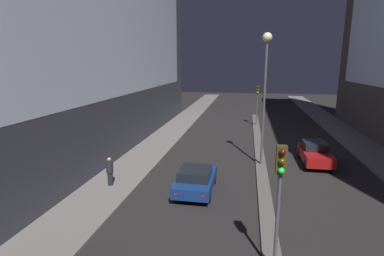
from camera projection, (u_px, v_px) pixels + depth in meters
median_strip at (259, 152)px, 23.80m from camera, size 0.70×34.31×0.13m
traffic_light_near at (280, 181)px, 9.38m from camera, size 0.32×0.42×4.38m
traffic_light_mid at (257, 96)px, 33.19m from camera, size 0.32×0.42×4.38m
street_lamp at (266, 71)px, 19.38m from camera, size 0.61×0.61×8.74m
car_left_lane at (196, 179)px, 16.46m from camera, size 1.94×4.04×1.40m
car_right_lane at (315, 153)px, 21.00m from camera, size 1.80×4.06×1.53m
pedestrian_on_left_sidewalk at (110, 171)px, 16.92m from camera, size 0.40×0.40×1.64m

